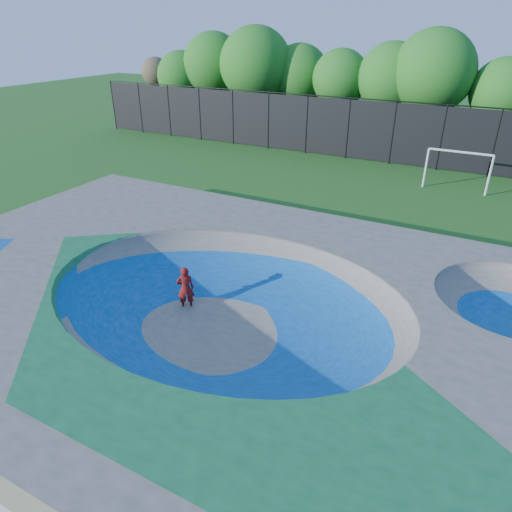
{
  "coord_description": "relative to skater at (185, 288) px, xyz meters",
  "views": [
    {
      "loc": [
        6.09,
        -9.57,
        8.38
      ],
      "look_at": [
        -0.54,
        3.0,
        1.1
      ],
      "focal_mm": 32.0,
      "sensor_mm": 36.0,
      "label": 1
    }
  ],
  "objects": [
    {
      "name": "ground",
      "position": [
        1.79,
        -0.5,
        -0.76
      ],
      "size": [
        120.0,
        120.0,
        0.0
      ],
      "primitive_type": "plane",
      "color": "#1E5517",
      "rests_on": "ground"
    },
    {
      "name": "skate_deck",
      "position": [
        1.79,
        -0.5,
        -0.01
      ],
      "size": [
        22.0,
        14.0,
        1.5
      ],
      "primitive_type": "cube",
      "color": "gray",
      "rests_on": "ground"
    },
    {
      "name": "skater",
      "position": [
        0.0,
        0.0,
        0.0
      ],
      "size": [
        0.67,
        0.63,
        1.53
      ],
      "primitive_type": "imported",
      "rotation": [
        0.0,
        0.0,
        3.79
      ],
      "color": "red",
      "rests_on": "ground"
    },
    {
      "name": "skateboard",
      "position": [
        0.0,
        0.0,
        -0.74
      ],
      "size": [
        0.73,
        0.68,
        0.05
      ],
      "primitive_type": "cube",
      "rotation": [
        0.0,
        0.0,
        0.73
      ],
      "color": "black",
      "rests_on": "ground"
    },
    {
      "name": "soccer_goal",
      "position": [
        6.27,
        16.65,
        0.8
      ],
      "size": [
        3.4,
        0.12,
        2.24
      ],
      "color": "silver",
      "rests_on": "ground"
    },
    {
      "name": "fence",
      "position": [
        1.79,
        20.5,
        1.33
      ],
      "size": [
        48.09,
        0.09,
        4.04
      ],
      "color": "black",
      "rests_on": "ground"
    },
    {
      "name": "treeline",
      "position": [
        2.02,
        25.11,
        4.17
      ],
      "size": [
        51.61,
        7.27,
        8.32
      ],
      "color": "#422E21",
      "rests_on": "ground"
    }
  ]
}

